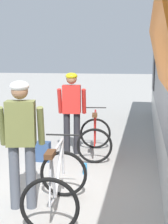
# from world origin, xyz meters

# --- Properties ---
(ground_plane) EXTENTS (80.00, 80.00, 0.00)m
(ground_plane) POSITION_xyz_m (0.00, 0.00, 0.00)
(ground_plane) COLOR #A09E99
(cyclist_near_in_red) EXTENTS (0.64, 0.36, 1.76)m
(cyclist_near_in_red) POSITION_xyz_m (-0.06, 2.15, 1.05)
(cyclist_near_in_red) COLOR #232328
(cyclist_near_in_red) RESTS_ON ground
(cyclist_far_in_olive) EXTENTS (0.65, 0.40, 1.76)m
(cyclist_far_in_olive) POSITION_xyz_m (-0.15, -0.39, 1.05)
(cyclist_far_in_olive) COLOR #4C515B
(cyclist_far_in_olive) RESTS_ON ground
(bicycle_near_red) EXTENTS (0.85, 1.16, 0.99)m
(bicycle_near_red) POSITION_xyz_m (0.45, 2.11, 0.40)
(bicycle_near_red) COLOR black
(bicycle_near_red) RESTS_ON ground
(bicycle_far_silver) EXTENTS (0.82, 1.14, 0.99)m
(bicycle_far_silver) POSITION_xyz_m (0.36, -0.46, 0.40)
(bicycle_far_silver) COLOR black
(bicycle_far_silver) RESTS_ON ground
(backpack_on_platform) EXTENTS (0.28, 0.18, 0.40)m
(backpack_on_platform) POSITION_xyz_m (-0.51, 1.54, 0.20)
(backpack_on_platform) COLOR navy
(backpack_on_platform) RESTS_ON ground
(water_bottle_near_the_bikes) EXTENTS (0.08, 0.08, 0.20)m
(water_bottle_near_the_bikes) POSITION_xyz_m (0.45, 1.00, 0.10)
(water_bottle_near_the_bikes) COLOR #338CCC
(water_bottle_near_the_bikes) RESTS_ON ground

